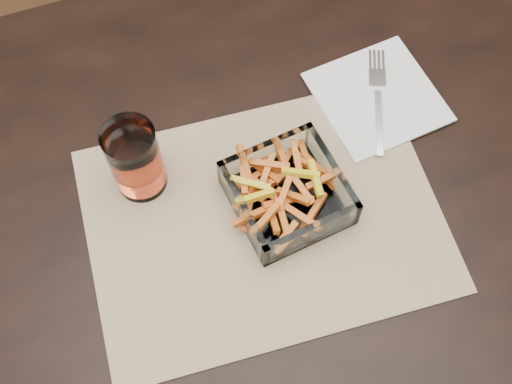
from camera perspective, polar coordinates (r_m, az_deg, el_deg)
The scene contains 6 objects.
dining_table at distance 0.93m, azimuth 5.98°, elevation -2.66°, with size 1.60×0.90×0.75m.
placemat at distance 0.83m, azimuth 0.71°, elevation -2.44°, with size 0.45×0.33×0.00m, color tan.
glass_bowl at distance 0.82m, azimuth 2.83°, elevation -0.24°, with size 0.15×0.15×0.05m.
tumbler at distance 0.82m, azimuth -10.63°, elevation 2.73°, with size 0.07×0.07×0.12m.
napkin at distance 0.93m, azimuth 10.74°, elevation 8.31°, with size 0.16×0.16×0.00m, color white.
fork at distance 0.93m, azimuth 10.78°, elevation 8.31°, with size 0.08×0.17×0.00m.
Camera 1 is at (-0.21, -0.31, 1.51)m, focal length 45.00 mm.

